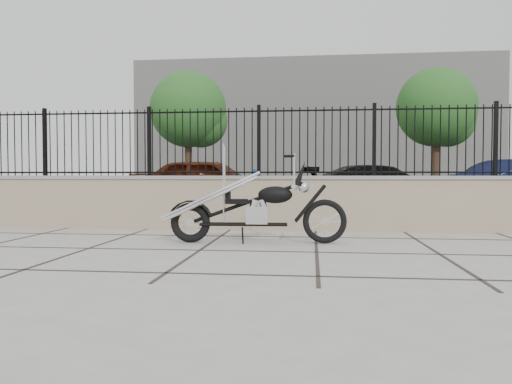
{
  "coord_description": "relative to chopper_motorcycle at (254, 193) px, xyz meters",
  "views": [
    {
      "loc": [
        -0.06,
        -6.28,
        0.98
      ],
      "look_at": [
        -0.89,
        1.06,
        0.72
      ],
      "focal_mm": 35.0,
      "sensor_mm": 36.0,
      "label": 1
    }
  ],
  "objects": [
    {
      "name": "car_black",
      "position": [
        2.75,
        7.01,
        -0.1
      ],
      "size": [
        4.49,
        2.33,
        1.25
      ],
      "primitive_type": "imported",
      "rotation": [
        0.0,
        0.0,
        1.71
      ],
      "color": "black",
      "rests_on": "parking_lot"
    },
    {
      "name": "bollard_b",
      "position": [
        3.17,
        4.26,
        -0.29
      ],
      "size": [
        0.13,
        0.13,
        0.86
      ],
      "primitive_type": "cylinder",
      "rotation": [
        0.0,
        0.0,
        0.38
      ],
      "color": "blue",
      "rests_on": "ground_plane"
    },
    {
      "name": "chopper_motorcycle",
      "position": [
        0.0,
        0.0,
        0.0
      ],
      "size": [
        2.42,
        0.55,
        1.44
      ],
      "primitive_type": null,
      "rotation": [
        0.0,
        0.0,
        0.05
      ],
      "color": "black",
      "rests_on": "ground_plane"
    },
    {
      "name": "ground_plane",
      "position": [
        0.89,
        -0.76,
        -0.72
      ],
      "size": [
        90.0,
        90.0,
        0.0
      ],
      "primitive_type": "plane",
      "color": "#99968E",
      "rests_on": "ground"
    },
    {
      "name": "retaining_wall",
      "position": [
        0.89,
        1.74,
        -0.24
      ],
      "size": [
        14.0,
        0.36,
        0.96
      ],
      "primitive_type": "cube",
      "color": "gray",
      "rests_on": "ground_plane"
    },
    {
      "name": "car_red",
      "position": [
        -1.89,
        6.03,
        -0.0
      ],
      "size": [
        4.27,
        1.86,
        1.43
      ],
      "primitive_type": "imported",
      "rotation": [
        0.0,
        0.0,
        1.53
      ],
      "color": "#3F1609",
      "rests_on": "parking_lot"
    },
    {
      "name": "iron_fence",
      "position": [
        0.89,
        1.74,
        0.84
      ],
      "size": [
        14.0,
        0.08,
        1.2
      ],
      "primitive_type": "cube",
      "color": "black",
      "rests_on": "retaining_wall"
    },
    {
      "name": "tree_left",
      "position": [
        -4.84,
        15.44,
        3.41
      ],
      "size": [
        3.49,
        3.49,
        5.9
      ],
      "rotation": [
        0.0,
        0.0,
        0.3
      ],
      "color": "#382619",
      "rests_on": "ground_plane"
    },
    {
      "name": "tree_right",
      "position": [
        6.24,
        15.75,
        3.37
      ],
      "size": [
        3.46,
        3.46,
        5.85
      ],
      "rotation": [
        0.0,
        0.0,
        -0.15
      ],
      "color": "#382619",
      "rests_on": "ground_plane"
    },
    {
      "name": "bollard_a",
      "position": [
        -0.36,
        3.46,
        -0.17
      ],
      "size": [
        0.14,
        0.14,
        1.1
      ],
      "primitive_type": "cylinder",
      "rotation": [
        0.0,
        0.0,
        -0.1
      ],
      "color": "#0C19C1",
      "rests_on": "ground_plane"
    },
    {
      "name": "background_building",
      "position": [
        0.89,
        25.74,
        3.28
      ],
      "size": [
        22.0,
        6.0,
        8.0
      ],
      "primitive_type": "cube",
      "color": "beige",
      "rests_on": "ground_plane"
    },
    {
      "name": "parking_lot",
      "position": [
        0.89,
        11.74,
        -0.72
      ],
      "size": [
        30.0,
        30.0,
        0.0
      ],
      "primitive_type": "plane",
      "color": "black",
      "rests_on": "ground"
    }
  ]
}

